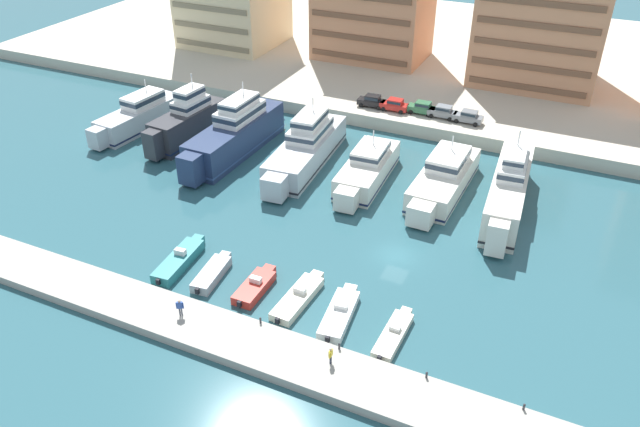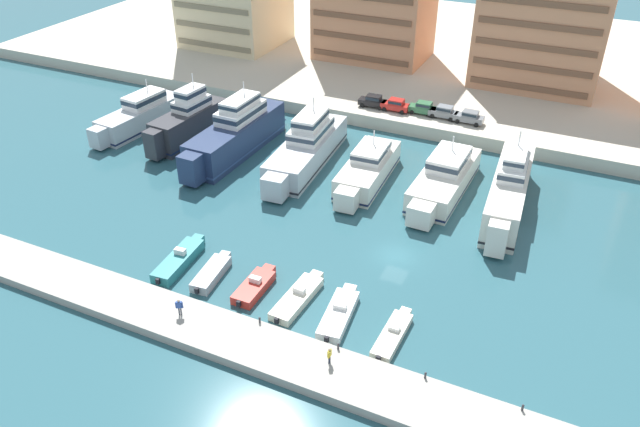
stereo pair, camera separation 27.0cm
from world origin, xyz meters
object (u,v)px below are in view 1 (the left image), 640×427
object	(u,v)px
yacht_charcoal_left	(187,122)
car_red_left	(395,104)
motorboat_red_mid_left	(255,286)
car_grey_center_left	(443,111)
yacht_silver_center_left	(306,147)
motorboat_teal_far_left	(180,260)
yacht_ivory_center	(367,169)
pedestrian_mid_deck	(331,354)
yacht_ivory_mid_right	(509,189)
motorboat_white_center	(340,313)
motorboat_cream_center_left	(298,297)
motorboat_cream_center_right	(394,334)
yacht_navy_mid_left	(235,134)
motorboat_grey_left	(212,273)
yacht_silver_far_left	(139,116)
yacht_ivory_center_right	(444,178)
pedestrian_near_edge	(180,306)
car_green_mid_left	(422,107)
car_black_far_left	(372,100)
car_grey_center	(468,116)

from	to	relation	value
yacht_charcoal_left	car_red_left	world-z (taller)	yacht_charcoal_left
motorboat_red_mid_left	car_grey_center_left	world-z (taller)	car_grey_center_left
yacht_silver_center_left	motorboat_teal_far_left	distance (m)	25.21
yacht_ivory_center	pedestrian_mid_deck	distance (m)	31.93
yacht_charcoal_left	yacht_ivory_mid_right	xyz separation A→B (m)	(43.61, 0.35, -0.10)
motorboat_white_center	motorboat_cream_center_left	bearing A→B (deg)	174.11
motorboat_cream_center_right	car_red_left	bearing A→B (deg)	109.19
yacht_navy_mid_left	yacht_charcoal_left	bearing A→B (deg)	177.03
yacht_silver_center_left	motorboat_grey_left	xyz separation A→B (m)	(2.14, -25.46, -1.80)
yacht_silver_far_left	motorboat_grey_left	size ratio (longest dim) A/B	2.61
yacht_ivory_center_right	pedestrian_near_edge	size ratio (longest dim) A/B	10.28
yacht_ivory_center_right	car_red_left	size ratio (longest dim) A/B	4.44
motorboat_red_mid_left	motorboat_cream_center_right	xyz separation A→B (m)	(14.10, -0.54, -0.10)
yacht_ivory_center_right	car_green_mid_left	xyz separation A→B (m)	(-7.99, 17.19, 1.09)
yacht_ivory_mid_right	motorboat_teal_far_left	distance (m)	37.19
yacht_ivory_center_right	yacht_ivory_mid_right	size ratio (longest dim) A/B	0.88
yacht_navy_mid_left	motorboat_grey_left	world-z (taller)	yacht_navy_mid_left
car_black_far_left	motorboat_white_center	bearing A→B (deg)	-72.79
motorboat_teal_far_left	car_green_mid_left	bearing A→B (deg)	74.10
yacht_ivory_center	yacht_ivory_center_right	bearing A→B (deg)	8.82
car_red_left	motorboat_white_center	bearing A→B (deg)	-77.21
yacht_silver_center_left	pedestrian_near_edge	bearing A→B (deg)	-84.11
car_black_far_left	pedestrian_near_edge	distance (m)	49.05
yacht_navy_mid_left	motorboat_cream_center_right	xyz separation A→B (m)	(30.94, -24.71, -2.39)
car_green_mid_left	motorboat_teal_far_left	bearing A→B (deg)	-105.90
yacht_charcoal_left	motorboat_cream_center_left	bearing A→B (deg)	-39.70
yacht_silver_center_left	car_black_far_left	bearing A→B (deg)	81.09
yacht_ivory_center_right	motorboat_white_center	size ratio (longest dim) A/B	2.34
yacht_navy_mid_left	car_black_far_left	world-z (taller)	yacht_navy_mid_left
yacht_silver_center_left	motorboat_cream_center_left	distance (m)	27.60
car_red_left	pedestrian_mid_deck	world-z (taller)	car_red_left
motorboat_cream_center_left	yacht_ivory_mid_right	bearing A→B (deg)	59.54
motorboat_grey_left	yacht_ivory_center_right	bearing A→B (deg)	58.21
yacht_navy_mid_left	motorboat_white_center	bearing A→B (deg)	-43.41
yacht_silver_center_left	yacht_ivory_center_right	bearing A→B (deg)	1.06
yacht_ivory_center	yacht_navy_mid_left	bearing A→B (deg)	-179.51
car_grey_center	yacht_charcoal_left	bearing A→B (deg)	-152.61
car_grey_center	pedestrian_mid_deck	xyz separation A→B (m)	(0.74, -48.93, -1.05)
motorboat_red_mid_left	yacht_charcoal_left	bearing A→B (deg)	135.18
yacht_ivory_center	motorboat_cream_center_right	size ratio (longest dim) A/B	2.31
yacht_silver_center_left	pedestrian_near_edge	distance (m)	32.33
yacht_ivory_center_right	motorboat_white_center	distance (m)	26.00
yacht_ivory_center_right	motorboat_teal_far_left	world-z (taller)	yacht_ivory_center_right
yacht_ivory_mid_right	motorboat_white_center	xyz separation A→B (m)	(-10.06, -25.02, -2.21)
motorboat_red_mid_left	pedestrian_near_edge	bearing A→B (deg)	-118.51
car_grey_center_left	yacht_ivory_mid_right	bearing A→B (deg)	-54.84
car_red_left	car_green_mid_left	distance (m)	4.03
motorboat_cream_center_left	car_green_mid_left	distance (m)	42.68
motorboat_teal_far_left	motorboat_cream_center_left	distance (m)	13.39
motorboat_white_center	yacht_navy_mid_left	bearing A→B (deg)	136.59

